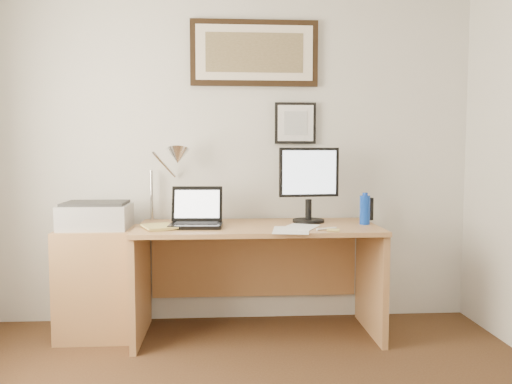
{
  "coord_description": "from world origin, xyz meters",
  "views": [
    {
      "loc": [
        -0.07,
        -1.67,
        1.23
      ],
      "look_at": [
        0.13,
        1.43,
        0.99
      ],
      "focal_mm": 35.0,
      "sensor_mm": 36.0,
      "label": 1
    }
  ],
  "objects": [
    {
      "name": "wall_back",
      "position": [
        0.0,
        2.0,
        1.25
      ],
      "size": [
        3.5,
        0.02,
        2.5
      ],
      "primitive_type": "cube",
      "color": "silver",
      "rests_on": "ground"
    },
    {
      "name": "side_cabinet",
      "position": [
        -0.92,
        1.68,
        0.36
      ],
      "size": [
        0.5,
        0.4,
        0.73
      ],
      "primitive_type": "cube",
      "color": "#A47345",
      "rests_on": "floor"
    },
    {
      "name": "water_bottle",
      "position": [
        0.88,
        1.63,
        0.85
      ],
      "size": [
        0.07,
        0.07,
        0.2
      ],
      "primitive_type": "cylinder",
      "color": "#0E3BB7",
      "rests_on": "desk"
    },
    {
      "name": "bottle_cap",
      "position": [
        0.88,
        1.63,
        0.96
      ],
      "size": [
        0.04,
        0.04,
        0.02
      ],
      "primitive_type": "cylinder",
      "color": "#0E3BB7",
      "rests_on": "water_bottle"
    },
    {
      "name": "speaker",
      "position": [
        0.96,
        1.85,
        0.83
      ],
      "size": [
        0.08,
        0.08,
        0.16
      ],
      "primitive_type": "cube",
      "rotation": [
        0.0,
        0.0,
        0.24
      ],
      "color": "black",
      "rests_on": "desk"
    },
    {
      "name": "paper_sheet_a",
      "position": [
        0.34,
        1.4,
        0.75
      ],
      "size": [
        0.27,
        0.35,
        0.0
      ],
      "primitive_type": "cube",
      "rotation": [
        0.0,
        0.0,
        -0.16
      ],
      "color": "white",
      "rests_on": "desk"
    },
    {
      "name": "paper_sheet_b",
      "position": [
        0.42,
        1.52,
        0.75
      ],
      "size": [
        0.3,
        0.34,
        0.0
      ],
      "primitive_type": "cube",
      "rotation": [
        0.0,
        0.0,
        -0.46
      ],
      "color": "white",
      "rests_on": "desk"
    },
    {
      "name": "sticky_pad",
      "position": [
        0.6,
        1.35,
        0.76
      ],
      "size": [
        0.09,
        0.09,
        0.01
      ],
      "primitive_type": "cube",
      "rotation": [
        0.0,
        0.0,
        -0.26
      ],
      "color": "#D7BF65",
      "rests_on": "desk"
    },
    {
      "name": "marker_pen",
      "position": [
        0.57,
        1.4,
        0.76
      ],
      "size": [
        0.14,
        0.06,
        0.02
      ],
      "primitive_type": "cylinder",
      "rotation": [
        0.0,
        1.57,
        0.35
      ],
      "color": "white",
      "rests_on": "desk"
    },
    {
      "name": "book",
      "position": [
        -0.58,
        1.5,
        0.76
      ],
      "size": [
        0.27,
        0.31,
        0.02
      ],
      "primitive_type": "imported",
      "rotation": [
        0.0,
        0.0,
        0.38
      ],
      "color": "tan",
      "rests_on": "desk"
    },
    {
      "name": "desk",
      "position": [
        0.15,
        1.72,
        0.51
      ],
      "size": [
        1.6,
        0.7,
        0.75
      ],
      "color": "#A47345",
      "rests_on": "floor"
    },
    {
      "name": "laptop",
      "position": [
        -0.25,
        1.62,
        0.81
      ],
      "size": [
        0.35,
        0.31,
        0.26
      ],
      "color": "black",
      "rests_on": "desk"
    },
    {
      "name": "lcd_monitor",
      "position": [
        0.52,
        1.75,
        1.04
      ],
      "size": [
        0.42,
        0.22,
        0.52
      ],
      "color": "black",
      "rests_on": "desk"
    },
    {
      "name": "printer",
      "position": [
        -0.93,
        1.69,
        0.82
      ],
      "size": [
        0.44,
        0.34,
        0.18
      ],
      "color": "#ADADAF",
      "rests_on": "side_cabinet"
    },
    {
      "name": "desk_lamp",
      "position": [
        -0.41,
        1.81,
        1.19
      ],
      "size": [
        0.29,
        0.27,
        0.53
      ],
      "color": "silver",
      "rests_on": "desk"
    },
    {
      "name": "picture_large",
      "position": [
        0.15,
        1.97,
        1.95
      ],
      "size": [
        0.92,
        0.04,
        0.47
      ],
      "color": "black",
      "rests_on": "wall_back"
    },
    {
      "name": "picture_small",
      "position": [
        0.45,
        1.97,
        1.45
      ],
      "size": [
        0.3,
        0.03,
        0.3
      ],
      "color": "black",
      "rests_on": "wall_back"
    }
  ]
}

